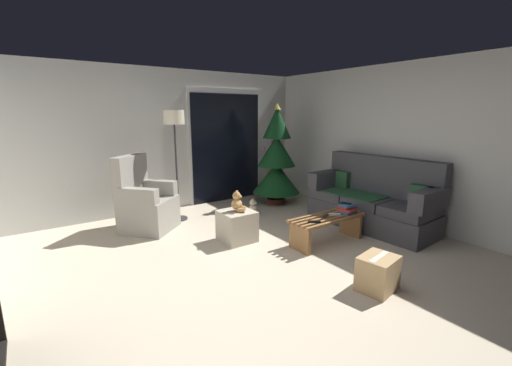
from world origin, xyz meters
TOP-DOWN VIEW (x-y plane):
  - ground_plane at (0.00, 0.00)m, footprint 7.00×7.00m
  - wall_back at (0.00, 3.06)m, footprint 5.72×0.12m
  - wall_right at (2.86, 0.00)m, footprint 0.12×6.00m
  - patio_door_frame at (1.28, 2.99)m, footprint 1.60×0.02m
  - patio_door_glass at (1.28, 2.97)m, footprint 1.50×0.02m
  - couch at (2.32, 0.27)m, footprint 0.87×1.97m
  - coffee_table at (1.22, 0.20)m, footprint 1.10×0.40m
  - remote_black at (0.90, 0.12)m, footprint 0.15×0.12m
  - remote_white at (1.35, 0.18)m, footprint 0.16×0.11m
  - remote_graphite at (1.19, 0.21)m, footprint 0.16×0.09m
  - book_stack at (1.56, 0.14)m, footprint 0.26×0.22m
  - cell_phone at (1.55, 0.16)m, footprint 0.12×0.16m
  - christmas_tree at (1.91, 2.17)m, footprint 0.91×0.92m
  - armchair at (-0.63, 2.14)m, footprint 0.97×0.97m
  - floor_lamp at (-0.04, 2.31)m, footprint 0.32×0.32m
  - ottoman at (0.26, 0.96)m, footprint 0.44×0.44m
  - teddy_bear_honey at (0.27, 0.96)m, footprint 0.22×0.21m
  - teddy_bear_cream_by_tree at (1.13, 1.82)m, footprint 0.22×0.21m
  - cardboard_box_taped_mid_floor at (0.74, -0.95)m, footprint 0.43×0.38m

SIDE VIEW (x-z plane):
  - ground_plane at x=0.00m, z-range 0.00..0.00m
  - teddy_bear_cream_by_tree at x=1.13m, z-range -0.02..0.26m
  - cardboard_box_taped_mid_floor at x=0.74m, z-range 0.00..0.35m
  - ottoman at x=0.26m, z-range 0.00..0.42m
  - coffee_table at x=1.22m, z-range 0.06..0.44m
  - remote_black at x=0.90m, z-range 0.38..0.40m
  - remote_white at x=1.35m, z-range 0.38..0.40m
  - remote_graphite at x=1.19m, z-range 0.38..0.40m
  - couch at x=2.32m, z-range -0.14..0.94m
  - armchair at x=-0.63m, z-range -0.16..0.97m
  - book_stack at x=1.56m, z-range 0.37..0.51m
  - cell_phone at x=1.55m, z-range 0.51..0.52m
  - teddy_bear_honey at x=0.27m, z-range 0.40..0.69m
  - christmas_tree at x=1.91m, z-range -0.11..1.81m
  - patio_door_glass at x=1.28m, z-range 0.00..2.10m
  - patio_door_frame at x=1.28m, z-range 0.00..2.20m
  - wall_back at x=0.00m, z-range 0.00..2.50m
  - wall_right at x=2.86m, z-range 0.00..2.50m
  - floor_lamp at x=-0.04m, z-range 0.61..2.40m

